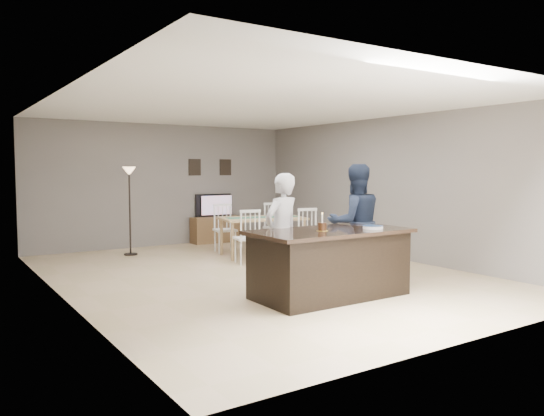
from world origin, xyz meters
TOP-DOWN VIEW (x-y plane):
  - floor at (0.00, 0.00)m, footprint 8.00×8.00m
  - room_shell at (0.00, 0.00)m, footprint 8.00×8.00m
  - kitchen_island at (0.00, -1.80)m, footprint 2.15×1.10m
  - tv_console at (1.20, 3.77)m, footprint 1.20×0.40m
  - television at (1.20, 3.84)m, footprint 0.91×0.12m
  - tv_screen_glow at (1.20, 3.76)m, footprint 0.78×0.00m
  - picture_frames at (1.15, 3.98)m, footprint 1.10×0.02m
  - doorway at (-2.99, -2.30)m, footprint 0.00×2.10m
  - woman at (-0.40, -1.25)m, footprint 0.68×0.53m
  - man at (0.95, -1.25)m, footprint 1.04×0.93m
  - birthday_cake at (-0.17, -1.85)m, footprint 0.15×0.15m
  - plate_stack at (0.55, -2.03)m, footprint 0.28×0.28m
  - dining_table at (1.06, 1.55)m, footprint 1.88×2.10m
  - floor_lamp at (-1.09, 3.06)m, footprint 0.26×0.26m

SIDE VIEW (x-z plane):
  - floor at x=0.00m, z-range 0.00..0.00m
  - tv_console at x=1.20m, z-range 0.00..0.60m
  - kitchen_island at x=0.00m, z-range 0.00..0.90m
  - dining_table at x=1.06m, z-range 0.14..1.12m
  - woman at x=-0.40m, z-range 0.00..1.65m
  - television at x=1.20m, z-range 0.60..1.13m
  - tv_screen_glow at x=1.20m, z-range 0.48..1.26m
  - man at x=0.95m, z-range 0.00..1.78m
  - plate_stack at x=0.55m, z-range 0.90..0.94m
  - birthday_cake at x=-0.17m, z-range 0.84..1.07m
  - doorway at x=-2.99m, z-range -0.07..2.58m
  - floor_lamp at x=-1.09m, z-range 0.48..2.23m
  - room_shell at x=0.00m, z-range -2.32..5.68m
  - picture_frames at x=1.15m, z-range 1.56..1.94m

